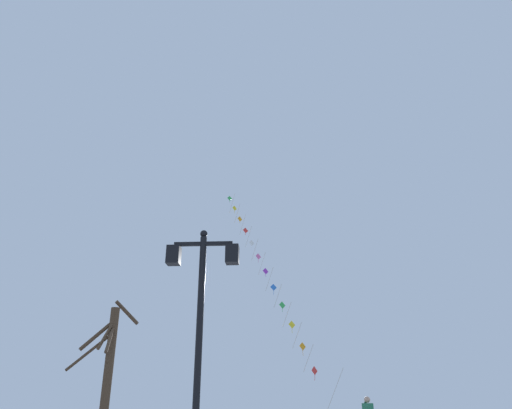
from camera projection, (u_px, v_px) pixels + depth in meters
The scene contains 3 objects.
twin_lantern_lamp_post at pixel (201, 300), 9.77m from camera, with size 1.55×0.28×4.95m.
kite_train at pixel (267, 275), 27.18m from camera, with size 6.38×11.19×15.66m.
bare_tree at pixel (107, 374), 12.87m from camera, with size 1.79×1.80×4.21m.
Camera 1 is at (-0.88, -0.96, 1.42)m, focal length 33.21 mm.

